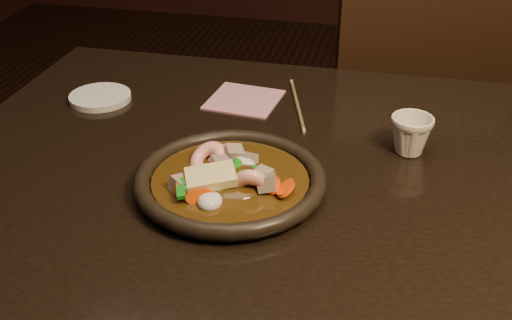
% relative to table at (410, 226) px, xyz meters
% --- Properties ---
extents(table, '(1.60, 0.90, 0.75)m').
position_rel_table_xyz_m(table, '(0.00, 0.00, 0.00)').
color(table, black).
rests_on(table, floor).
extents(chair, '(0.57, 0.57, 0.96)m').
position_rel_table_xyz_m(chair, '(-0.02, 0.70, -0.15)').
color(chair, black).
rests_on(chair, floor).
extents(plate, '(0.30, 0.30, 0.03)m').
position_rel_table_xyz_m(plate, '(-0.28, -0.07, 0.09)').
color(plate, black).
rests_on(plate, table).
extents(stirfry, '(0.20, 0.18, 0.06)m').
position_rel_table_xyz_m(stirfry, '(-0.28, -0.08, 0.10)').
color(stirfry, '#332009').
rests_on(stirfry, plate).
extents(saucer_left, '(0.12, 0.12, 0.01)m').
position_rel_table_xyz_m(saucer_left, '(-0.62, 0.18, 0.08)').
color(saucer_left, silver).
rests_on(saucer_left, table).
extents(tea_cup, '(0.08, 0.08, 0.07)m').
position_rel_table_xyz_m(tea_cup, '(-0.01, 0.11, 0.11)').
color(tea_cup, beige).
rests_on(tea_cup, table).
extents(chopsticks, '(0.07, 0.22, 0.01)m').
position_rel_table_xyz_m(chopsticks, '(-0.23, 0.24, 0.08)').
color(chopsticks, tan).
rests_on(chopsticks, table).
extents(napkin, '(0.15, 0.15, 0.00)m').
position_rel_table_xyz_m(napkin, '(-0.34, 0.25, 0.08)').
color(napkin, '#B87184').
rests_on(napkin, table).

